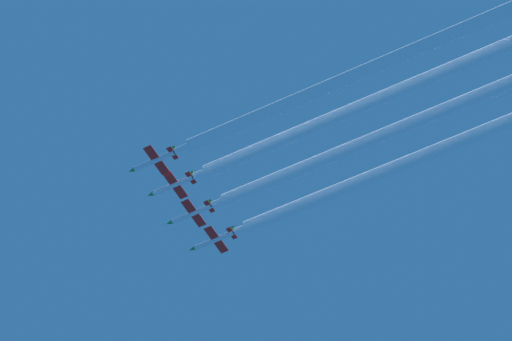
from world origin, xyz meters
name	(u,v)px	position (x,y,z in m)	size (l,w,h in m)	color
jet_far_left	(153,161)	(-11.65, 0.35, 241.97)	(7.65, 11.14, 2.68)	silver
jet_inner_left	(172,186)	(-4.06, 0.47, 242.58)	(7.65, 11.14, 2.68)	silver
jet_center	(191,214)	(4.31, 0.85, 242.66)	(7.65, 11.14, 2.68)	silver
jet_inner_right	(213,241)	(12.69, 0.17, 242.54)	(7.65, 11.14, 2.68)	silver
smoke_trail_far_left	(363,72)	(-11.65, -45.91, 241.94)	(2.71, 82.34, 2.71)	white
smoke_trail_inner_left	(351,110)	(-4.06, -39.86, 242.56)	(2.71, 70.48, 2.71)	white
smoke_trail_center	(365,142)	(4.31, -38.82, 242.63)	(2.71, 69.14, 2.71)	white
smoke_trail_inner_right	(384,172)	(12.69, -39.09, 242.51)	(2.71, 68.32, 2.71)	white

